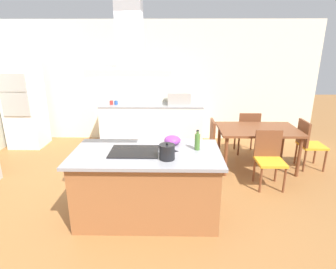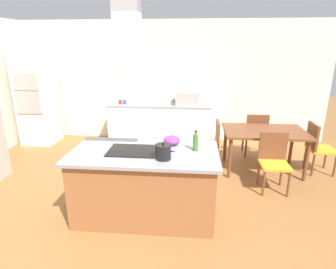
# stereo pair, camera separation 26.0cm
# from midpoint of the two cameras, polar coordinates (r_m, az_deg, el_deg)

# --- Properties ---
(ground) EXTENTS (16.00, 16.00, 0.00)m
(ground) POSITION_cam_midpoint_polar(r_m,az_deg,el_deg) (5.17, -4.16, -6.78)
(ground) COLOR #936033
(wall_back) EXTENTS (7.20, 0.10, 2.70)m
(wall_back) POSITION_cam_midpoint_polar(r_m,az_deg,el_deg) (6.49, -3.07, 10.79)
(wall_back) COLOR silver
(wall_back) RESTS_ON ground
(kitchen_island) EXTENTS (1.85, 0.98, 0.90)m
(kitchen_island) POSITION_cam_midpoint_polar(r_m,az_deg,el_deg) (3.63, -6.40, -10.20)
(kitchen_island) COLOR #995B33
(kitchen_island) RESTS_ON ground
(cooktop) EXTENTS (0.60, 0.44, 0.01)m
(cooktop) POSITION_cam_midpoint_polar(r_m,az_deg,el_deg) (3.47, -9.12, -3.51)
(cooktop) COLOR black
(cooktop) RESTS_ON kitchen_island
(tea_kettle) EXTENTS (0.23, 0.18, 0.20)m
(tea_kettle) POSITION_cam_midpoint_polar(r_m,az_deg,el_deg) (3.19, -2.52, -3.63)
(tea_kettle) COLOR black
(tea_kettle) RESTS_ON kitchen_island
(olive_oil_bottle) EXTENTS (0.07, 0.07, 0.26)m
(olive_oil_bottle) POSITION_cam_midpoint_polar(r_m,az_deg,el_deg) (3.47, 3.95, -1.47)
(olive_oil_bottle) COLOR #47722D
(olive_oil_bottle) RESTS_ON kitchen_island
(mixing_bowl) EXTENTS (0.22, 0.22, 0.12)m
(mixing_bowl) POSITION_cam_midpoint_polar(r_m,az_deg,el_deg) (3.66, -1.13, -1.20)
(mixing_bowl) COLOR purple
(mixing_bowl) RESTS_ON kitchen_island
(back_counter) EXTENTS (2.27, 0.62, 0.90)m
(back_counter) POSITION_cam_midpoint_polar(r_m,az_deg,el_deg) (6.32, -4.52, 2.23)
(back_counter) COLOR white
(back_counter) RESTS_ON ground
(countertop_microwave) EXTENTS (0.50, 0.38, 0.28)m
(countertop_microwave) POSITION_cam_midpoint_polar(r_m,az_deg,el_deg) (6.16, 1.10, 7.50)
(countertop_microwave) COLOR #B2AFAA
(countertop_microwave) RESTS_ON back_counter
(coffee_mug_red) EXTENTS (0.08, 0.08, 0.09)m
(coffee_mug_red) POSITION_cam_midpoint_polar(r_m,az_deg,el_deg) (6.32, -12.80, 6.45)
(coffee_mug_red) COLOR red
(coffee_mug_red) RESTS_ON back_counter
(coffee_mug_blue) EXTENTS (0.08, 0.08, 0.09)m
(coffee_mug_blue) POSITION_cam_midpoint_polar(r_m,az_deg,el_deg) (6.30, -11.87, 6.48)
(coffee_mug_blue) COLOR #2D56B2
(coffee_mug_blue) RESTS_ON back_counter
(wall_oven_stack) EXTENTS (0.70, 0.66, 2.20)m
(wall_oven_stack) POSITION_cam_midpoint_polar(r_m,az_deg,el_deg) (6.80, -28.78, 6.82)
(wall_oven_stack) COLOR white
(wall_oven_stack) RESTS_ON ground
(dining_table) EXTENTS (1.40, 0.90, 0.75)m
(dining_table) POSITION_cam_midpoint_polar(r_m,az_deg,el_deg) (5.15, 16.71, 0.32)
(dining_table) COLOR brown
(dining_table) RESTS_ON ground
(chair_at_left_end) EXTENTS (0.42, 0.42, 0.89)m
(chair_at_left_end) POSITION_cam_midpoint_polar(r_m,az_deg,el_deg) (5.03, 6.45, -1.33)
(chair_at_left_end) COLOR gold
(chair_at_left_end) RESTS_ON ground
(chair_facing_island) EXTENTS (0.42, 0.42, 0.89)m
(chair_facing_island) POSITION_cam_midpoint_polar(r_m,az_deg,el_deg) (4.60, 18.66, -4.09)
(chair_facing_island) COLOR gold
(chair_facing_island) RESTS_ON ground
(chair_at_right_end) EXTENTS (0.42, 0.42, 0.89)m
(chair_at_right_end) POSITION_cam_midpoint_polar(r_m,az_deg,el_deg) (5.51, 25.76, -1.32)
(chair_at_right_end) COLOR gold
(chair_at_right_end) RESTS_ON ground
(chair_facing_back_wall) EXTENTS (0.42, 0.42, 0.89)m
(chair_facing_back_wall) POSITION_cam_midpoint_polar(r_m,az_deg,el_deg) (5.81, 14.89, 0.83)
(chair_facing_back_wall) COLOR gold
(chair_facing_back_wall) RESTS_ON ground
(range_hood) EXTENTS (0.90, 0.55, 0.78)m
(range_hood) POSITION_cam_midpoint_polar(r_m,az_deg,el_deg) (3.23, -10.20, 16.63)
(range_hood) COLOR #ADADB2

